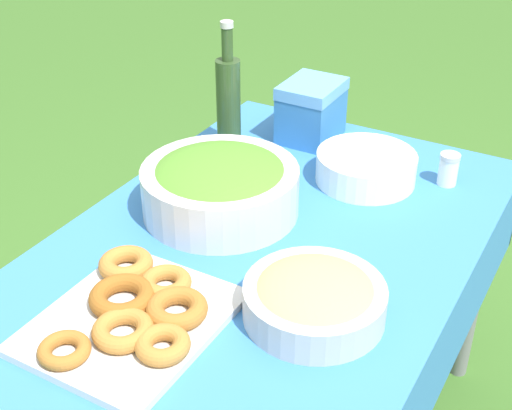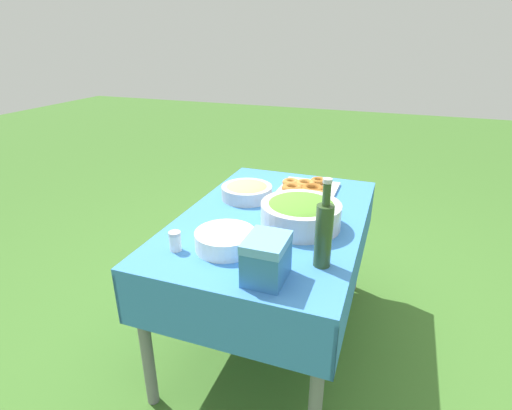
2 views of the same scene
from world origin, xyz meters
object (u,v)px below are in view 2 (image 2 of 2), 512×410
donut_platter (306,189)px  olive_oil_bottle (324,233)px  salad_bowl (301,212)px  cooler_box (266,259)px  plate_stack (225,240)px  pasta_bowl (247,191)px

donut_platter → olive_oil_bottle: (0.68, 0.22, 0.11)m
salad_bowl → cooler_box: (0.44, -0.01, 0.01)m
plate_stack → cooler_box: size_ratio=1.40×
salad_bowl → donut_platter: 0.41m
plate_stack → cooler_box: bearing=56.0°
pasta_bowl → cooler_box: 0.74m
cooler_box → donut_platter: bearing=-176.1°
olive_oil_bottle → cooler_box: olive_oil_bottle is taller
salad_bowl → plate_stack: 0.37m
donut_platter → plate_stack: 0.71m
pasta_bowl → plate_stack: bearing=12.1°
cooler_box → pasta_bowl: bearing=-153.6°
salad_bowl → donut_platter: (-0.40, -0.07, -0.05)m
salad_bowl → plate_stack: bearing=-38.1°
pasta_bowl → plate_stack: (0.52, 0.11, -0.01)m
pasta_bowl → cooler_box: cooler_box is taller
salad_bowl → olive_oil_bottle: (0.29, 0.15, 0.06)m
donut_platter → salad_bowl: bearing=9.6°
salad_bowl → pasta_bowl: size_ratio=1.35×
pasta_bowl → donut_platter: 0.32m
donut_platter → olive_oil_bottle: 0.73m
salad_bowl → cooler_box: cooler_box is taller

